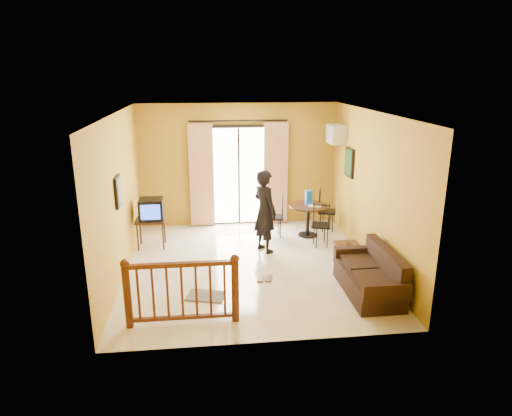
{
  "coord_description": "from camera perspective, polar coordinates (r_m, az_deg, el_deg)",
  "views": [
    {
      "loc": [
        -0.78,
        -7.77,
        3.49
      ],
      "look_at": [
        0.14,
        0.2,
        1.06
      ],
      "focal_mm": 32.0,
      "sensor_mm": 36.0,
      "label": 1
    }
  ],
  "objects": [
    {
      "name": "television",
      "position": [
        9.4,
        -12.96,
        -0.14
      ],
      "size": [
        0.48,
        0.45,
        0.43
      ],
      "rotation": [
        0.0,
        0.0,
        0.02
      ],
      "color": "black",
      "rests_on": "tv_table"
    },
    {
      "name": "sofa",
      "position": [
        7.68,
        14.25,
        -8.38
      ],
      "size": [
        0.74,
        1.58,
        0.76
      ],
      "rotation": [
        0.0,
        0.0,
        0.0
      ],
      "color": "black",
      "rests_on": "ground"
    },
    {
      "name": "picture_left",
      "position": [
        7.94,
        -16.81,
        1.99
      ],
      "size": [
        0.05,
        0.42,
        0.52
      ],
      "color": "black",
      "rests_on": "room_shell"
    },
    {
      "name": "bowl",
      "position": [
        8.6,
        11.75,
        -4.69
      ],
      "size": [
        0.21,
        0.21,
        0.06
      ],
      "primitive_type": "imported",
      "rotation": [
        0.0,
        0.0,
        -0.24
      ],
      "color": "#4E3A1B",
      "rests_on": "coffee_table"
    },
    {
      "name": "doormat",
      "position": [
        7.51,
        -6.29,
        -10.86
      ],
      "size": [
        0.68,
        0.54,
        0.02
      ],
      "primitive_type": "cube",
      "rotation": [
        0.0,
        0.0,
        -0.26
      ],
      "color": "#5C564A",
      "rests_on": "ground"
    },
    {
      "name": "tv_table",
      "position": [
        9.49,
        -13.02,
        -1.82
      ],
      "size": [
        0.6,
        0.5,
        0.6
      ],
      "color": "black",
      "rests_on": "ground"
    },
    {
      "name": "air_conditioner",
      "position": [
        10.22,
        9.93,
        9.07
      ],
      "size": [
        0.31,
        0.6,
        0.4
      ],
      "color": "silver",
      "rests_on": "room_shell"
    },
    {
      "name": "water_jug",
      "position": [
        9.9,
        6.62,
        1.29
      ],
      "size": [
        0.17,
        0.17,
        0.31
      ],
      "primitive_type": "cylinder",
      "color": "blue",
      "rests_on": "dining_table"
    },
    {
      "name": "coffee_table",
      "position": [
        8.65,
        11.7,
        -5.61
      ],
      "size": [
        0.44,
        0.8,
        0.36
      ],
      "color": "black",
      "rests_on": "ground"
    },
    {
      "name": "serving_tray",
      "position": [
        9.83,
        7.34,
        0.27
      ],
      "size": [
        0.31,
        0.23,
        0.02
      ],
      "primitive_type": "cube",
      "rotation": [
        0.0,
        0.0,
        -0.19
      ],
      "color": "beige",
      "rests_on": "dining_table"
    },
    {
      "name": "dining_table",
      "position": [
        9.94,
        6.54,
        -0.46
      ],
      "size": [
        0.84,
        0.84,
        0.7
      ],
      "color": "black",
      "rests_on": "ground"
    },
    {
      "name": "standing_person",
      "position": [
        8.97,
        1.1,
        -0.4
      ],
      "size": [
        0.65,
        0.72,
        1.66
      ],
      "primitive_type": "imported",
      "rotation": [
        0.0,
        0.0,
        2.1
      ],
      "color": "black",
      "rests_on": "ground"
    },
    {
      "name": "stair_balustrade",
      "position": [
        6.56,
        -9.27,
        -9.85
      ],
      "size": [
        1.63,
        0.13,
        1.04
      ],
      "color": "#471E0F",
      "rests_on": "ground"
    },
    {
      "name": "sandals",
      "position": [
        8.02,
        1.09,
        -8.81
      ],
      "size": [
        0.3,
        0.27,
        0.03
      ],
      "color": "#4E3A1B",
      "rests_on": "ground"
    },
    {
      "name": "ground",
      "position": [
        8.55,
        -0.78,
        -7.24
      ],
      "size": [
        5.0,
        5.0,
        0.0
      ],
      "primitive_type": "plane",
      "color": "beige",
      "rests_on": "ground"
    },
    {
      "name": "balcony_door",
      "position": [
        10.48,
        -2.15,
        4.15
      ],
      "size": [
        2.25,
        0.14,
        2.46
      ],
      "color": "black",
      "rests_on": "ground"
    },
    {
      "name": "dining_chairs",
      "position": [
        10.0,
        6.37,
        -3.67
      ],
      "size": [
        1.72,
        1.41,
        0.95
      ],
      "color": "black",
      "rests_on": "ground"
    },
    {
      "name": "botanical_print",
      "position": [
        9.72,
        11.55,
        5.61
      ],
      "size": [
        0.05,
        0.5,
        0.6
      ],
      "color": "black",
      "rests_on": "room_shell"
    },
    {
      "name": "room_shell",
      "position": [
        8.0,
        -0.83,
        3.96
      ],
      "size": [
        5.0,
        5.0,
        5.0
      ],
      "color": "white",
      "rests_on": "ground"
    }
  ]
}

